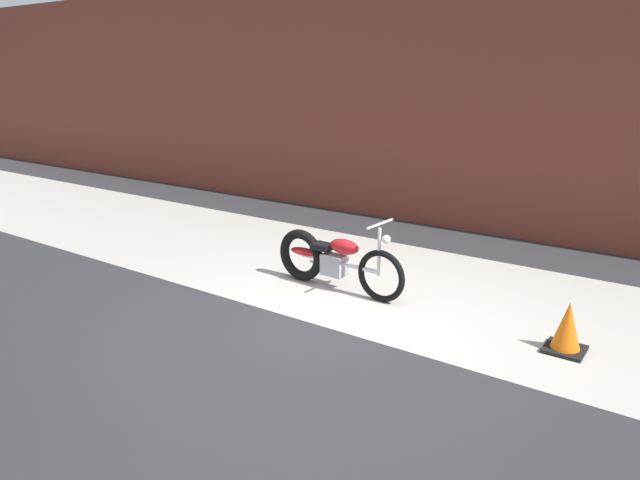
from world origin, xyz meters
TOP-DOWN VIEW (x-y plane):
  - ground_plane at (0.00, 0.00)m, footprint 80.00×80.00m
  - sidewalk_slab at (0.00, 1.75)m, footprint 36.00×3.50m
  - brick_building_wall at (0.00, 5.20)m, footprint 36.00×0.50m
  - motorcycle_red at (-0.62, 1.09)m, footprint 2.01×0.58m
  - traffic_cone at (2.45, 0.96)m, footprint 0.40×0.40m

SIDE VIEW (x-z plane):
  - ground_plane at x=0.00m, z-range 0.00..0.00m
  - sidewalk_slab at x=0.00m, z-range 0.00..0.01m
  - traffic_cone at x=2.45m, z-range -0.03..0.52m
  - motorcycle_red at x=-0.62m, z-range -0.12..0.91m
  - brick_building_wall at x=0.00m, z-range 0.00..4.68m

